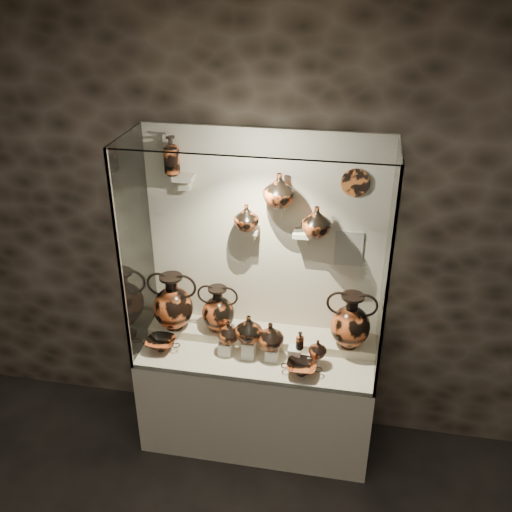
{
  "coord_description": "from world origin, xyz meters",
  "views": [
    {
      "loc": [
        0.61,
        -1.1,
        3.37
      ],
      "look_at": [
        -0.01,
        2.21,
        1.61
      ],
      "focal_mm": 40.0,
      "sensor_mm": 36.0,
      "label": 1
    }
  ],
  "objects_px": {
    "jug_c": "(270,335)",
    "lekythos_small": "(300,339)",
    "jug_a": "(228,332)",
    "jug_e": "(318,348)",
    "amphora_left": "(173,302)",
    "kylix_left": "(161,343)",
    "ovoid_vase_b": "(279,190)",
    "jug_b": "(249,328)",
    "lekythos_tall": "(171,154)",
    "amphora_right": "(351,320)",
    "ovoid_vase_c": "(316,221)",
    "ovoid_vase_a": "(247,217)",
    "amphora_mid": "(218,309)",
    "kylix_right": "(302,367)"
  },
  "relations": [
    {
      "from": "ovoid_vase_b",
      "to": "ovoid_vase_c",
      "type": "relative_size",
      "value": 1.07
    },
    {
      "from": "ovoid_vase_a",
      "to": "ovoid_vase_c",
      "type": "bearing_deg",
      "value": 13.54
    },
    {
      "from": "ovoid_vase_b",
      "to": "jug_b",
      "type": "bearing_deg",
      "value": -128.5
    },
    {
      "from": "jug_e",
      "to": "ovoid_vase_b",
      "type": "bearing_deg",
      "value": 132.34
    },
    {
      "from": "lekythos_small",
      "to": "jug_b",
      "type": "bearing_deg",
      "value": -179.66
    },
    {
      "from": "jug_a",
      "to": "ovoid_vase_b",
      "type": "height_order",
      "value": "ovoid_vase_b"
    },
    {
      "from": "jug_b",
      "to": "lekythos_tall",
      "type": "height_order",
      "value": "lekythos_tall"
    },
    {
      "from": "jug_e",
      "to": "lekythos_small",
      "type": "bearing_deg",
      "value": 164.49
    },
    {
      "from": "jug_b",
      "to": "amphora_mid",
      "type": "bearing_deg",
      "value": 163.63
    },
    {
      "from": "amphora_left",
      "to": "jug_a",
      "type": "xyz_separation_m",
      "value": [
        0.45,
        -0.15,
        -0.11
      ]
    },
    {
      "from": "jug_a",
      "to": "lekythos_small",
      "type": "bearing_deg",
      "value": -16.76
    },
    {
      "from": "kylix_left",
      "to": "lekythos_tall",
      "type": "bearing_deg",
      "value": 91.45
    },
    {
      "from": "kylix_left",
      "to": "ovoid_vase_b",
      "type": "height_order",
      "value": "ovoid_vase_b"
    },
    {
      "from": "ovoid_vase_a",
      "to": "ovoid_vase_b",
      "type": "bearing_deg",
      "value": 9.91
    },
    {
      "from": "kylix_left",
      "to": "ovoid_vase_b",
      "type": "bearing_deg",
      "value": 32.47
    },
    {
      "from": "amphora_left",
      "to": "ovoid_vase_b",
      "type": "height_order",
      "value": "ovoid_vase_b"
    },
    {
      "from": "amphora_left",
      "to": "jug_c",
      "type": "relative_size",
      "value": 2.22
    },
    {
      "from": "ovoid_vase_b",
      "to": "ovoid_vase_c",
      "type": "height_order",
      "value": "ovoid_vase_b"
    },
    {
      "from": "jug_a",
      "to": "kylix_left",
      "type": "distance_m",
      "value": 0.51
    },
    {
      "from": "jug_c",
      "to": "lekythos_small",
      "type": "height_order",
      "value": "jug_c"
    },
    {
      "from": "ovoid_vase_b",
      "to": "jug_a",
      "type": "bearing_deg",
      "value": -146.51
    },
    {
      "from": "amphora_mid",
      "to": "amphora_left",
      "type": "bearing_deg",
      "value": 176.55
    },
    {
      "from": "amphora_left",
      "to": "kylix_right",
      "type": "distance_m",
      "value": 1.06
    },
    {
      "from": "amphora_left",
      "to": "kylix_right",
      "type": "bearing_deg",
      "value": -30.7
    },
    {
      "from": "amphora_left",
      "to": "ovoid_vase_b",
      "type": "distance_m",
      "value": 1.19
    },
    {
      "from": "amphora_right",
      "to": "jug_a",
      "type": "distance_m",
      "value": 0.87
    },
    {
      "from": "amphora_mid",
      "to": "kylix_left",
      "type": "height_order",
      "value": "amphora_mid"
    },
    {
      "from": "jug_c",
      "to": "ovoid_vase_c",
      "type": "height_order",
      "value": "ovoid_vase_c"
    },
    {
      "from": "amphora_right",
      "to": "lekythos_small",
      "type": "xyz_separation_m",
      "value": [
        -0.34,
        -0.17,
        -0.08
      ]
    },
    {
      "from": "jug_a",
      "to": "jug_b",
      "type": "distance_m",
      "value": 0.16
    },
    {
      "from": "amphora_right",
      "to": "kylix_right",
      "type": "xyz_separation_m",
      "value": [
        -0.3,
        -0.3,
        -0.23
      ]
    },
    {
      "from": "jug_c",
      "to": "kylix_right",
      "type": "distance_m",
      "value": 0.31
    },
    {
      "from": "jug_a",
      "to": "jug_e",
      "type": "distance_m",
      "value": 0.64
    },
    {
      "from": "amphora_left",
      "to": "jug_e",
      "type": "bearing_deg",
      "value": -23.81
    },
    {
      "from": "lekythos_small",
      "to": "ovoid_vase_a",
      "type": "bearing_deg",
      "value": 152.01
    },
    {
      "from": "lekythos_tall",
      "to": "lekythos_small",
      "type": "bearing_deg",
      "value": -22.54
    },
    {
      "from": "lekythos_small",
      "to": "ovoid_vase_a",
      "type": "height_order",
      "value": "ovoid_vase_a"
    },
    {
      "from": "kylix_right",
      "to": "ovoid_vase_c",
      "type": "distance_m",
      "value": 1.01
    },
    {
      "from": "amphora_mid",
      "to": "kylix_left",
      "type": "xyz_separation_m",
      "value": [
        -0.38,
        -0.23,
        -0.2
      ]
    },
    {
      "from": "jug_a",
      "to": "lekythos_tall",
      "type": "height_order",
      "value": "lekythos_tall"
    },
    {
      "from": "amphora_left",
      "to": "ovoid_vase_a",
      "type": "xyz_separation_m",
      "value": [
        0.54,
        0.09,
        0.68
      ]
    },
    {
      "from": "jug_c",
      "to": "amphora_right",
      "type": "bearing_deg",
      "value": 5.72
    },
    {
      "from": "jug_e",
      "to": "jug_c",
      "type": "bearing_deg",
      "value": 164.48
    },
    {
      "from": "jug_e",
      "to": "ovoid_vase_a",
      "type": "bearing_deg",
      "value": 143.53
    },
    {
      "from": "amphora_right",
      "to": "ovoid_vase_a",
      "type": "relative_size",
      "value": 2.36
    },
    {
      "from": "amphora_mid",
      "to": "lekythos_tall",
      "type": "relative_size",
      "value": 1.23
    },
    {
      "from": "amphora_left",
      "to": "jug_c",
      "type": "distance_m",
      "value": 0.78
    },
    {
      "from": "jug_c",
      "to": "ovoid_vase_a",
      "type": "distance_m",
      "value": 0.85
    },
    {
      "from": "lekythos_tall",
      "to": "ovoid_vase_b",
      "type": "height_order",
      "value": "lekythos_tall"
    },
    {
      "from": "jug_b",
      "to": "jug_c",
      "type": "xyz_separation_m",
      "value": [
        0.15,
        0.0,
        -0.04
      ]
    }
  ]
}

